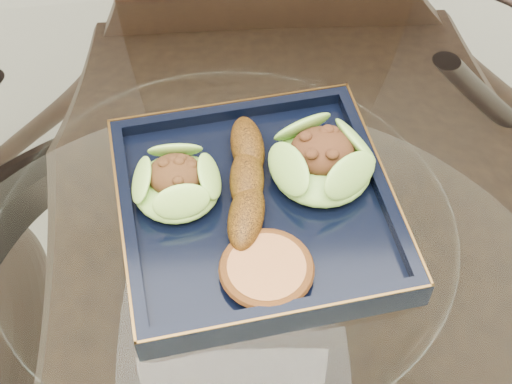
{
  "coord_description": "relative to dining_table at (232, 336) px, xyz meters",
  "views": [
    {
      "loc": [
        0.01,
        -0.38,
        1.35
      ],
      "look_at": [
        0.03,
        0.05,
        0.8
      ],
      "focal_mm": 50.0,
      "sensor_mm": 36.0,
      "label": 1
    }
  ],
  "objects": [
    {
      "name": "lettuce_wrap_left",
      "position": [
        -0.05,
        0.07,
        0.2
      ],
      "size": [
        0.11,
        0.11,
        0.03
      ],
      "primitive_type": "ellipsoid",
      "rotation": [
        0.0,
        0.0,
        -0.33
      ],
      "color": "#69A730",
      "rests_on": "navy_plate"
    },
    {
      "name": "roasted_plantain",
      "position": [
        0.02,
        0.07,
        0.2
      ],
      "size": [
        0.04,
        0.17,
        0.03
      ],
      "primitive_type": "ellipsoid",
      "rotation": [
        0.0,
        0.0,
        1.51
      ],
      "color": "#5D3509",
      "rests_on": "navy_plate"
    },
    {
      "name": "crumb_patty",
      "position": [
        0.04,
        -0.03,
        0.19
      ],
      "size": [
        0.09,
        0.09,
        0.01
      ],
      "primitive_type": "cylinder",
      "rotation": [
        0.0,
        0.0,
        0.2
      ],
      "color": "#B3703B",
      "rests_on": "navy_plate"
    },
    {
      "name": "lettuce_wrap_right",
      "position": [
        0.1,
        0.09,
        0.2
      ],
      "size": [
        0.11,
        0.11,
        0.04
      ],
      "primitive_type": "ellipsoid",
      "rotation": [
        0.0,
        0.0,
        0.1
      ],
      "color": "#558D28",
      "rests_on": "navy_plate"
    },
    {
      "name": "navy_plate",
      "position": [
        0.03,
        0.05,
        0.17
      ],
      "size": [
        0.31,
        0.31,
        0.02
      ],
      "primitive_type": "cube",
      "rotation": [
        0.0,
        0.0,
        0.16
      ],
      "color": "black",
      "rests_on": "dining_table"
    },
    {
      "name": "dining_table",
      "position": [
        0.0,
        0.0,
        0.0
      ],
      "size": [
        1.13,
        1.13,
        0.77
      ],
      "color": "white",
      "rests_on": "ground"
    },
    {
      "name": "dining_chair",
      "position": [
        0.07,
        0.31,
        -0.04
      ],
      "size": [
        0.44,
        0.44,
        0.99
      ],
      "rotation": [
        0.0,
        0.0,
        0.02
      ],
      "color": "#311C10",
      "rests_on": "ground"
    }
  ]
}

